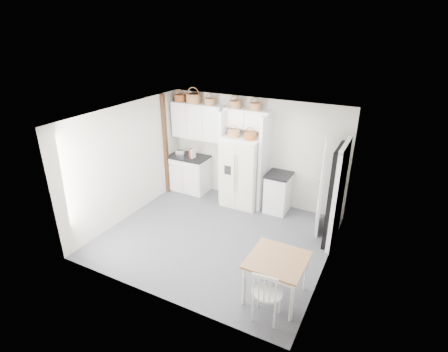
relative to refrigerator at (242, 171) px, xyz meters
The scene contains 29 objects.
floor 1.84m from the refrigerator, 84.68° to the right, with size 4.50×4.50×0.00m, color #373842.
ceiling 2.37m from the refrigerator, 84.68° to the right, with size 4.50×4.50×0.00m, color white.
wall_back 0.60m from the refrigerator, 68.94° to the left, with size 4.50×4.50×0.00m, color beige.
wall_left 2.68m from the refrigerator, 142.52° to the right, with size 4.00×4.00×0.00m, color beige.
wall_right 2.92m from the refrigerator, 33.86° to the right, with size 4.00×4.00×0.00m, color beige.
refrigerator is the anchor object (origin of this frame).
base_cab_left 1.64m from the refrigerator, behind, with size 1.01×0.64×0.93m, color silver.
base_cab_right 0.99m from the refrigerator, ahead, with size 0.52×0.62×0.91m, color silver.
dining_table 3.31m from the refrigerator, 55.56° to the right, with size 0.90×0.90×0.75m, color brown.
windsor_chair 3.73m from the refrigerator, 59.48° to the right, with size 0.47×0.43×0.97m, color silver.
counter_left 1.59m from the refrigerator, behind, with size 1.05×0.68×0.04m, color black.
counter_right 0.91m from the refrigerator, ahead, with size 0.56×0.66×0.04m, color black.
toaster 1.78m from the refrigerator, behind, with size 0.23×0.13×0.16m, color silver.
cookbook_red 1.49m from the refrigerator, behind, with size 0.03×0.15×0.22m, color #AA271F.
cookbook_cream 1.41m from the refrigerator, behind, with size 0.04×0.16×0.24m, color silver.
basket_upper_a 2.44m from the refrigerator, behind, with size 0.29×0.29×0.17m, color brown.
basket_upper_b 2.17m from the refrigerator, behind, with size 0.37×0.37×0.22m, color #945E3A.
basket_upper_c 1.86m from the refrigerator, 167.59° to the left, with size 0.27×0.27×0.15m, color #945E3A.
basket_bridge_a 1.61m from the refrigerator, 145.38° to the left, with size 0.29×0.29×0.16m, color #945E3A.
basket_bridge_b 1.58m from the refrigerator, 49.57° to the left, with size 0.28×0.28×0.16m, color #945E3A.
basket_fridge_a 0.98m from the refrigerator, 152.97° to the right, with size 0.29×0.29×0.15m, color #945E3A.
basket_fridge_b 0.98m from the refrigerator, 24.54° to the right, with size 0.29×0.29×0.15m, color brown.
upper_cabinet 1.71m from the refrigerator, behind, with size 1.40×0.34×0.90m, color silver.
bridge_cabinet 1.27m from the refrigerator, 90.00° to the left, with size 1.12×0.34×0.45m, color silver.
fridge_panel_left 0.59m from the refrigerator, behind, with size 0.08×0.60×2.30m, color silver.
fridge_panel_right 0.59m from the refrigerator, ahead, with size 0.08×0.60×2.30m, color silver.
trim_post 2.11m from the refrigerator, behind, with size 0.09×0.09×2.60m, color #462A17.
doorway_void 2.39m from the refrigerator, 14.80° to the right, with size 0.18×0.85×2.05m, color black.
door_slab 1.98m from the refrigerator, ahead, with size 0.80×0.04×2.05m, color white.
Camera 1 is at (3.03, -5.48, 4.17)m, focal length 28.00 mm.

